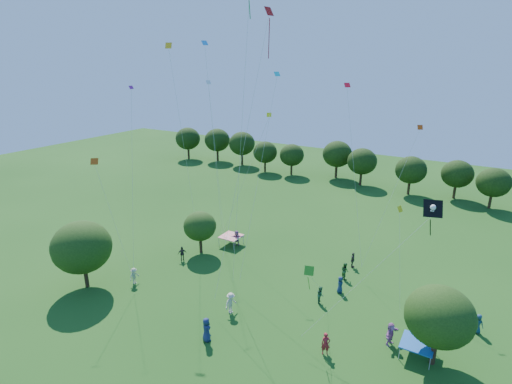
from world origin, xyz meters
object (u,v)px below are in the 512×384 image
object	(u,v)px
near_tree_north	(200,226)
pirate_kite	(430,211)
tent_red_stripe	(231,236)
near_tree_west	(82,247)
tent_blue	(418,344)
near_tree_east	(440,316)
red_high_kite	(260,66)

from	to	relation	value
near_tree_north	pirate_kite	world-z (taller)	pirate_kite
tent_red_stripe	near_tree_west	bearing A→B (deg)	-114.85
tent_blue	near_tree_north	bearing A→B (deg)	167.67
near_tree_west	pirate_kite	size ratio (longest dim) A/B	0.63
near_tree_west	near_tree_east	world-z (taller)	near_tree_west
near_tree_north	red_high_kite	world-z (taller)	red_high_kite
near_tree_west	red_high_kite	xyz separation A→B (m)	(13.77, 8.14, 15.55)
tent_red_stripe	near_tree_north	bearing A→B (deg)	-118.86
near_tree_west	near_tree_east	bearing A→B (deg)	10.95
pirate_kite	tent_red_stripe	bearing A→B (deg)	159.01
near_tree_east	tent_red_stripe	distance (m)	24.28
tent_red_stripe	red_high_kite	xyz separation A→B (m)	(7.19, -6.07, 18.56)
near_tree_west	near_tree_north	distance (m)	11.99
near_tree_east	tent_red_stripe	xyz separation A→B (m)	(-22.55, 8.57, -2.79)
near_tree_east	near_tree_north	bearing A→B (deg)	167.69
tent_blue	pirate_kite	size ratio (longest dim) A/B	0.22
near_tree_east	tent_blue	xyz separation A→B (m)	(-1.08, 0.23, -2.79)
near_tree_west	pirate_kite	bearing A→B (deg)	12.59
near_tree_west	tent_red_stripe	bearing A→B (deg)	65.15
near_tree_west	near_tree_east	size ratio (longest dim) A/B	1.09
red_high_kite	tent_blue	bearing A→B (deg)	-9.06
red_high_kite	pirate_kite	bearing A→B (deg)	-8.18
near_tree_north	near_tree_west	bearing A→B (deg)	-113.60
near_tree_east	pirate_kite	xyz separation A→B (m)	(-1.56, 0.52, 7.02)
tent_red_stripe	pirate_kite	size ratio (longest dim) A/B	0.22
tent_red_stripe	tent_blue	bearing A→B (deg)	-21.25
tent_red_stripe	pirate_kite	world-z (taller)	pirate_kite
tent_blue	red_high_kite	bearing A→B (deg)	170.94
near_tree_north	red_high_kite	bearing A→B (deg)	-17.35
near_tree_north	tent_blue	size ratio (longest dim) A/B	2.13
near_tree_north	tent_blue	world-z (taller)	near_tree_north
near_tree_north	pirate_kite	size ratio (longest dim) A/B	0.46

